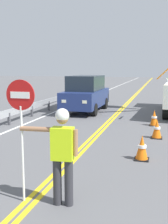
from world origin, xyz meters
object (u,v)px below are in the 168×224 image
at_px(oncoming_suv_nearest, 86,94).
at_px(traffic_cone_lead, 142,148).
at_px(traffic_cone_mid, 157,129).
at_px(flagger_worker, 62,151).
at_px(stop_sign_paddle, 21,114).
at_px(traffic_cone_tail, 154,118).

bearing_deg(oncoming_suv_nearest, traffic_cone_lead, -64.76).
bearing_deg(traffic_cone_mid, flagger_worker, -105.97).
relative_size(flagger_worker, oncoming_suv_nearest, 0.40).
bearing_deg(flagger_worker, traffic_cone_mid, 74.03).
bearing_deg(flagger_worker, traffic_cone_lead, 67.57).
height_order(stop_sign_paddle, traffic_cone_mid, stop_sign_paddle).
relative_size(oncoming_suv_nearest, traffic_cone_mid, 6.60).
bearing_deg(traffic_cone_lead, traffic_cone_tail, 87.59).
relative_size(flagger_worker, traffic_cone_mid, 2.61).
bearing_deg(oncoming_suv_nearest, flagger_worker, -77.10).
distance_m(traffic_cone_lead, traffic_cone_mid, 2.62).
relative_size(flagger_worker, traffic_cone_lead, 2.61).
bearing_deg(traffic_cone_lead, oncoming_suv_nearest, 115.24).
distance_m(traffic_cone_lead, traffic_cone_tail, 4.87).
distance_m(traffic_cone_mid, traffic_cone_tail, 2.27).
bearing_deg(traffic_cone_mid, traffic_cone_tail, 93.90).
distance_m(stop_sign_paddle, traffic_cone_mid, 6.31).
xyz_separation_m(flagger_worker, oncoming_suv_nearest, (-2.52, 11.02, 0.01)).
bearing_deg(traffic_cone_tail, flagger_worker, -100.44).
bearing_deg(traffic_cone_tail, stop_sign_paddle, -105.60).
height_order(flagger_worker, traffic_cone_tail, flagger_worker).
xyz_separation_m(flagger_worker, traffic_cone_lead, (1.25, 3.02, -0.71)).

